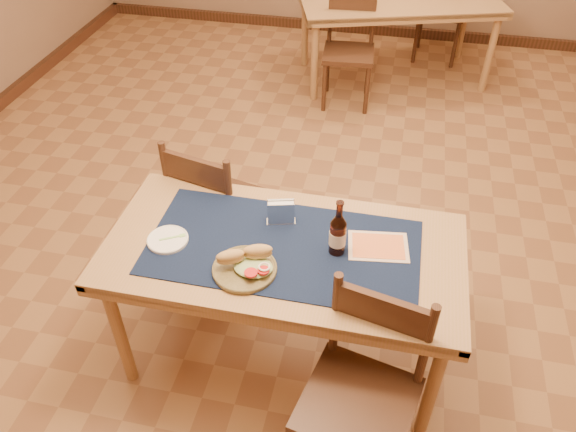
% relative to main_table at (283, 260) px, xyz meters
% --- Properties ---
extents(room, '(6.04, 7.04, 2.84)m').
position_rel_main_table_xyz_m(room, '(0.00, 0.80, 0.73)').
color(room, '#956941').
rests_on(room, ground).
extents(main_table, '(1.60, 0.80, 0.75)m').
position_rel_main_table_xyz_m(main_table, '(0.00, 0.00, 0.00)').
color(main_table, '#A0734B').
rests_on(main_table, ground).
extents(placemat, '(1.20, 0.60, 0.01)m').
position_rel_main_table_xyz_m(placemat, '(0.00, 0.00, 0.09)').
color(placemat, '#101B3C').
rests_on(placemat, main_table).
extents(baseboard, '(6.00, 7.00, 0.10)m').
position_rel_main_table_xyz_m(baseboard, '(0.00, 0.80, -0.62)').
color(baseboard, '#432417').
rests_on(baseboard, ground).
extents(back_table, '(1.90, 1.34, 0.75)m').
position_rel_main_table_xyz_m(back_table, '(0.31, 3.28, 0.00)').
color(back_table, '#A0734B').
rests_on(back_table, ground).
extents(chair_main_far, '(0.53, 0.53, 0.95)m').
position_rel_main_table_xyz_m(chair_main_far, '(-0.49, 0.51, -0.18)').
color(chair_main_far, '#432417').
rests_on(chair_main_far, ground).
extents(chair_main_near, '(0.52, 0.52, 0.94)m').
position_rel_main_table_xyz_m(chair_main_near, '(0.43, -0.48, -0.18)').
color(chair_main_near, '#432417').
rests_on(chair_main_near, ground).
extents(chair_back_near, '(0.45, 0.45, 0.91)m').
position_rel_main_table_xyz_m(chair_back_near, '(-0.04, 2.76, -0.19)').
color(chair_back_near, '#432417').
rests_on(chair_back_near, ground).
extents(chair_back_far, '(0.47, 0.47, 0.94)m').
position_rel_main_table_xyz_m(chair_back_far, '(0.71, 3.77, -0.18)').
color(chair_back_far, '#432417').
rests_on(chair_back_far, ground).
extents(sandwich_plate, '(0.28, 0.28, 0.11)m').
position_rel_main_table_xyz_m(sandwich_plate, '(-0.12, -0.17, 0.12)').
color(sandwich_plate, olive).
rests_on(sandwich_plate, placemat).
extents(side_plate, '(0.19, 0.19, 0.02)m').
position_rel_main_table_xyz_m(side_plate, '(-0.51, -0.07, 0.10)').
color(side_plate, white).
rests_on(side_plate, placemat).
extents(fork, '(0.11, 0.07, 0.00)m').
position_rel_main_table_xyz_m(fork, '(-0.49, -0.06, 0.10)').
color(fork, '#9CDD79').
rests_on(fork, side_plate).
extents(beer_bottle, '(0.07, 0.07, 0.28)m').
position_rel_main_table_xyz_m(beer_bottle, '(0.23, 0.02, 0.19)').
color(beer_bottle, '#4B1B0D').
rests_on(beer_bottle, placemat).
extents(napkin_holder, '(0.14, 0.08, 0.12)m').
position_rel_main_table_xyz_m(napkin_holder, '(-0.05, 0.16, 0.14)').
color(napkin_holder, silver).
rests_on(napkin_holder, placemat).
extents(menu_card, '(0.29, 0.23, 0.01)m').
position_rel_main_table_xyz_m(menu_card, '(0.41, 0.09, 0.09)').
color(menu_card, beige).
rests_on(menu_card, placemat).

